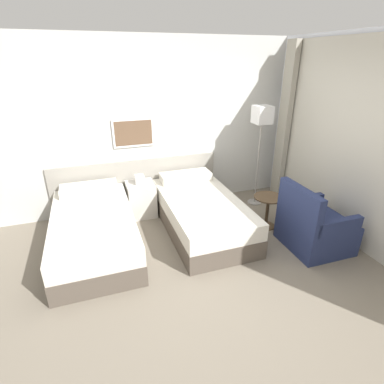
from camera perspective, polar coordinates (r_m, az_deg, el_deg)
name	(u,v)px	position (r m, az deg, el deg)	size (l,w,h in m)	color
ground_plane	(207,272)	(3.75, 2.91, -15.06)	(16.00, 16.00, 0.00)	slate
wall_headboard	(160,130)	(4.97, -6.05, 11.62)	(10.00, 0.10, 2.70)	silver
wall_window	(381,152)	(4.29, 32.29, 6.52)	(0.21, 4.52, 2.70)	white
bed_near_door	(94,230)	(4.26, -18.14, -6.90)	(1.04, 1.98, 0.63)	brown
bed_near_window	(201,212)	(4.48, 1.70, -3.90)	(1.04, 1.98, 0.63)	brown
nightstand	(141,199)	(4.92, -9.66, -1.27)	(0.43, 0.44, 0.69)	beige
floor_lamp	(262,121)	(5.03, 13.16, 12.97)	(0.27, 0.27, 1.69)	#9E9993
side_table	(268,206)	(4.62, 14.25, -2.53)	(0.44, 0.44, 0.50)	brown
armchair	(314,228)	(4.36, 22.17, -6.37)	(0.78, 0.80, 0.91)	navy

